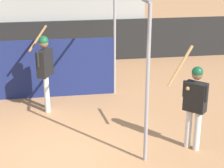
{
  "coord_description": "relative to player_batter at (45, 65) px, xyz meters",
  "views": [
    {
      "loc": [
        -0.04,
        -6.55,
        3.87
      ],
      "look_at": [
        1.17,
        1.11,
        1.05
      ],
      "focal_mm": 60.0,
      "sensor_mm": 36.0,
      "label": 1
    }
  ],
  "objects": [
    {
      "name": "ground_plane",
      "position": [
        0.3,
        -2.33,
        -1.19
      ],
      "size": [
        60.0,
        60.0,
        0.0
      ],
      "primitive_type": "plane",
      "color": "#A8754C"
    },
    {
      "name": "outfield_wall",
      "position": [
        0.3,
        4.29,
        -0.45
      ],
      "size": [
        24.0,
        0.12,
        1.48
      ],
      "color": "black",
      "rests_on": "ground"
    },
    {
      "name": "player_batter",
      "position": [
        0.0,
        0.0,
        0.0
      ],
      "size": [
        0.6,
        0.98,
        2.05
      ],
      "rotation": [
        0.0,
        0.0,
        1.11
      ],
      "color": "silver",
      "rests_on": "ground"
    },
    {
      "name": "bleacher_section",
      "position": [
        0.3,
        6.35,
        0.59
      ],
      "size": [
        6.5,
        4.0,
        3.56
      ],
      "color": "#9E9E99",
      "rests_on": "ground"
    },
    {
      "name": "player_waiting",
      "position": [
        2.93,
        -2.42,
        -0.12
      ],
      "size": [
        0.77,
        0.64,
        2.09
      ],
      "rotation": [
        0.0,
        0.0,
        2.36
      ],
      "color": "silver",
      "rests_on": "ground"
    },
    {
      "name": "batting_cage",
      "position": [
        0.04,
        0.32,
        0.12
      ],
      "size": [
        3.74,
        3.71,
        3.05
      ],
      "color": "gray",
      "rests_on": "ground"
    }
  ]
}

